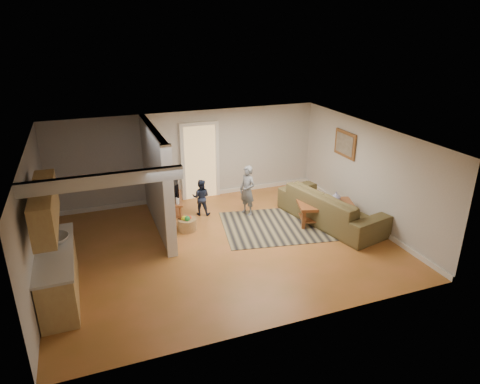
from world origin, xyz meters
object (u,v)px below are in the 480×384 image
at_px(toddler, 202,214).
at_px(sofa, 330,222).
at_px(speaker_left, 168,209).
at_px(child, 247,214).
at_px(tv_console, 174,200).
at_px(speaker_right, 157,189).
at_px(coffee_table, 326,207).
at_px(toy_basket, 187,224).

bearing_deg(toddler, sofa, 177.11).
distance_m(speaker_left, child, 2.20).
relative_size(tv_console, speaker_right, 1.12).
relative_size(coffee_table, speaker_left, 1.40).
height_order(sofa, toddler, toddler).
relative_size(coffee_table, toddler, 1.60).
height_order(speaker_left, toy_basket, speaker_left).
xyz_separation_m(toy_basket, child, (1.72, 0.38, -0.17)).
height_order(child, toddler, child).
bearing_deg(coffee_table, speaker_left, 165.12).
bearing_deg(sofa, coffee_table, 66.32).
height_order(sofa, speaker_left, speaker_left).
relative_size(tv_console, child, 0.86).
distance_m(sofa, toddler, 3.32).
height_order(toy_basket, child, child).
bearing_deg(sofa, speaker_left, 62.32).
height_order(sofa, toy_basket, sofa).
distance_m(coffee_table, speaker_left, 3.90).
xyz_separation_m(tv_console, speaker_left, (-0.22, -0.32, -0.06)).
relative_size(sofa, coffee_table, 1.87).
relative_size(speaker_left, speaker_right, 1.09).
bearing_deg(child, coffee_table, 30.44).
bearing_deg(tv_console, speaker_right, 111.55).
xyz_separation_m(sofa, tv_console, (-3.67, 1.34, 0.62)).
xyz_separation_m(tv_console, toddler, (0.76, 0.26, -0.62)).
bearing_deg(toy_basket, coffee_table, -13.38).
bearing_deg(sofa, toddler, 48.28).
bearing_deg(coffee_table, toddler, 150.50).
xyz_separation_m(speaker_right, toddler, (0.98, -0.92, -0.51)).
distance_m(speaker_right, toy_basket, 1.77).
height_order(tv_console, toy_basket, tv_console).
bearing_deg(sofa, toy_basket, 63.79).
bearing_deg(speaker_right, sofa, -27.87).
bearing_deg(speaker_right, toy_basket, -71.69).
distance_m(tv_console, toddler, 1.01).
height_order(speaker_left, toddler, speaker_left).
relative_size(speaker_right, child, 0.77).
bearing_deg(child, speaker_left, -109.07).
height_order(coffee_table, toddler, coffee_table).
bearing_deg(coffee_table, toy_basket, 166.62).
bearing_deg(toy_basket, toddler, 53.22).
bearing_deg(child, speaker_right, -145.74).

